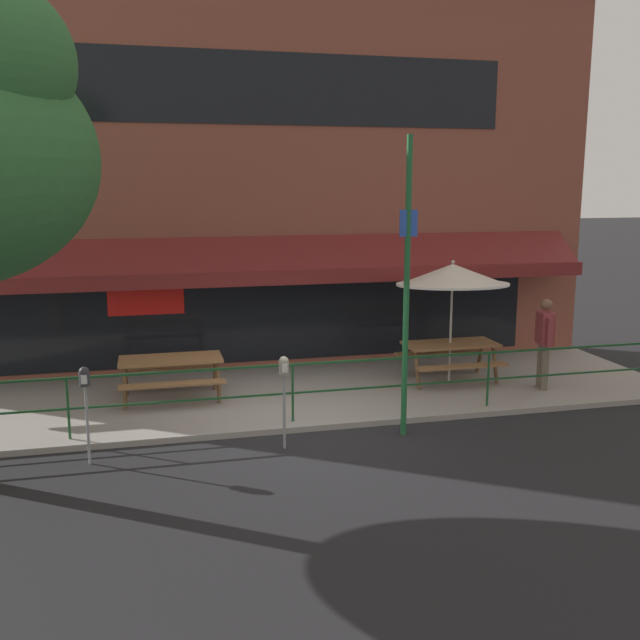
% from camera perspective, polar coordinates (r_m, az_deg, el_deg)
% --- Properties ---
extents(ground_plane, '(120.00, 120.00, 0.00)m').
position_cam_1_polar(ground_plane, '(11.48, -1.88, -9.03)').
color(ground_plane, black).
extents(patio_deck, '(15.00, 4.00, 0.10)m').
position_cam_1_polar(patio_deck, '(13.33, -3.65, -5.96)').
color(patio_deck, gray).
rests_on(patio_deck, ground).
extents(restaurant_building, '(15.00, 1.60, 8.20)m').
position_cam_1_polar(restaurant_building, '(14.96, -5.37, 11.45)').
color(restaurant_building, brown).
rests_on(restaurant_building, ground).
extents(patio_railing, '(13.84, 0.04, 0.97)m').
position_cam_1_polar(patio_railing, '(11.52, -2.21, -4.80)').
color(patio_railing, '#194723').
rests_on(patio_railing, patio_deck).
extents(picnic_table_left, '(1.80, 1.42, 0.76)m').
position_cam_1_polar(picnic_table_left, '(12.96, -11.83, -3.66)').
color(picnic_table_left, brown).
rests_on(picnic_table_left, patio_deck).
extents(picnic_table_centre, '(1.80, 1.42, 0.76)m').
position_cam_1_polar(picnic_table_centre, '(14.08, 10.37, -2.44)').
color(picnic_table_centre, brown).
rests_on(picnic_table_centre, patio_deck).
extents(patio_umbrella_centre, '(2.14, 2.14, 2.38)m').
position_cam_1_polar(patio_umbrella_centre, '(13.83, 10.56, 3.53)').
color(patio_umbrella_centre, '#B7B2A8').
rests_on(patio_umbrella_centre, patio_deck).
extents(pedestrian_walking, '(0.31, 0.61, 1.71)m').
position_cam_1_polar(pedestrian_walking, '(13.93, 17.52, -1.44)').
color(pedestrian_walking, '#665B4C').
rests_on(pedestrian_walking, patio_deck).
extents(parking_meter_near, '(0.15, 0.16, 1.42)m').
position_cam_1_polar(parking_meter_near, '(10.45, -18.29, -5.03)').
color(parking_meter_near, gray).
rests_on(parking_meter_near, ground).
extents(parking_meter_far, '(0.15, 0.16, 1.42)m').
position_cam_1_polar(parking_meter_far, '(10.52, -2.91, -4.37)').
color(parking_meter_far, gray).
rests_on(parking_meter_far, ground).
extents(street_sign_pole, '(0.28, 0.09, 4.62)m').
position_cam_1_polar(street_sign_pole, '(10.93, 6.94, 2.68)').
color(street_sign_pole, '#1E6033').
rests_on(street_sign_pole, ground).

